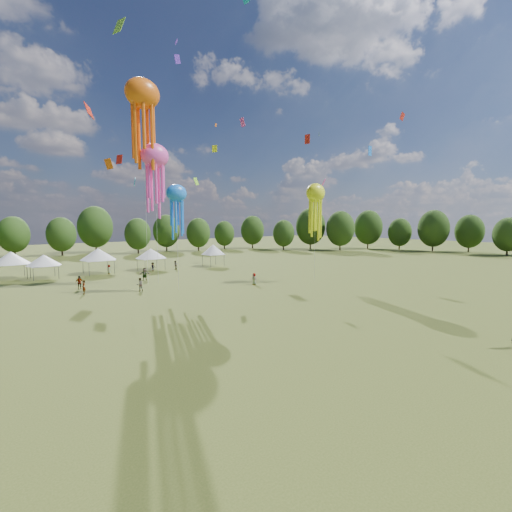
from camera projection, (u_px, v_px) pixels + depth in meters
ground at (450, 365)px, 22.10m from camera, size 300.00×300.00×0.00m
spectator_near at (140, 285)px, 45.44m from camera, size 0.89×0.71×1.74m
spectators_far at (149, 273)px, 55.56m from camera, size 21.06×24.72×1.91m
festival_tents at (107, 255)px, 61.13m from camera, size 37.93×11.72×4.42m
show_kites at (141, 148)px, 46.94m from camera, size 43.24×18.12×28.56m
small_kites at (144, 90)px, 50.85m from camera, size 69.10×53.59×44.19m
treeline at (100, 234)px, 67.37m from camera, size 201.57×95.24×13.43m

